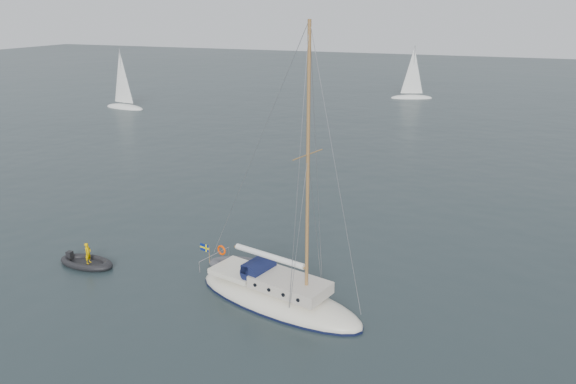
% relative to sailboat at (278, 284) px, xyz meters
% --- Properties ---
extents(ground, '(300.00, 300.00, 0.00)m').
position_rel_sailboat_xyz_m(ground, '(0.18, 1.13, -1.05)').
color(ground, black).
rests_on(ground, ground).
extents(sailboat, '(9.74, 2.92, 13.87)m').
position_rel_sailboat_xyz_m(sailboat, '(0.00, 0.00, 0.00)').
color(sailboat, beige).
rests_on(sailboat, ground).
extents(dinghy, '(3.04, 1.37, 0.44)m').
position_rel_sailboat_xyz_m(dinghy, '(-3.69, 2.79, -0.86)').
color(dinghy, '#545459').
rests_on(dinghy, ground).
extents(rib, '(3.36, 1.53, 1.38)m').
position_rel_sailboat_xyz_m(rib, '(-11.55, -0.05, -0.84)').
color(rib, black).
rests_on(rib, ground).
extents(distant_yacht_a, '(6.64, 3.54, 8.79)m').
position_rel_sailboat_xyz_m(distant_yacht_a, '(-41.13, 42.61, 2.71)').
color(distant_yacht_a, silver).
rests_on(distant_yacht_a, ground).
extents(distant_yacht_c, '(6.42, 3.43, 8.51)m').
position_rel_sailboat_xyz_m(distant_yacht_c, '(-4.94, 66.40, 2.59)').
color(distant_yacht_c, silver).
rests_on(distant_yacht_c, ground).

